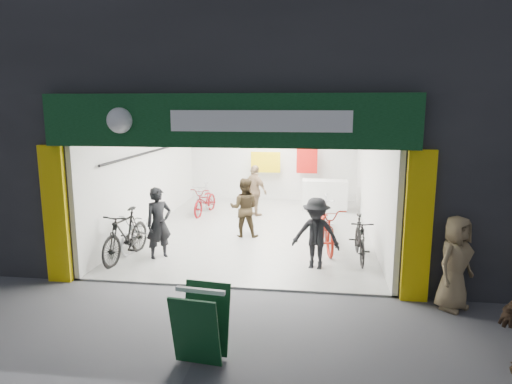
% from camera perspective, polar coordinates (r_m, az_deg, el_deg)
% --- Properties ---
extents(ground, '(60.00, 60.00, 0.00)m').
position_cam_1_polar(ground, '(8.55, -3.45, -11.98)').
color(ground, '#56565B').
rests_on(ground, ground).
extents(building, '(17.00, 10.27, 8.00)m').
position_cam_1_polar(building, '(12.77, 4.99, 15.28)').
color(building, '#232326').
rests_on(building, ground).
extents(bike_left_front, '(0.90, 1.78, 0.89)m').
position_cam_1_polar(bike_left_front, '(10.92, -14.00, -4.72)').
color(bike_left_front, silver).
rests_on(bike_left_front, ground).
extents(bike_left_midfront, '(0.74, 1.90, 1.11)m').
position_cam_1_polar(bike_left_midfront, '(10.24, -15.98, -5.20)').
color(bike_left_midfront, black).
rests_on(bike_left_midfront, ground).
extents(bike_left_midback, '(0.79, 1.71, 0.86)m').
position_cam_1_polar(bike_left_midback, '(14.01, -6.35, -1.11)').
color(bike_left_midback, maroon).
rests_on(bike_left_midback, ground).
extents(bike_left_back, '(0.59, 1.63, 0.96)m').
position_cam_1_polar(bike_left_back, '(14.19, -6.57, -0.77)').
color(bike_left_back, '#B3B3B8').
rests_on(bike_left_back, ground).
extents(bike_right_front, '(0.49, 1.63, 0.97)m').
position_cam_1_polar(bike_right_front, '(10.08, 12.85, -5.72)').
color(bike_right_front, black).
rests_on(bike_right_front, ground).
extents(bike_right_mid, '(0.97, 2.08, 1.05)m').
position_cam_1_polar(bike_right_mid, '(10.73, 8.80, -4.36)').
color(bike_right_mid, maroon).
rests_on(bike_right_mid, ground).
extents(bike_right_back, '(0.47, 1.63, 0.98)m').
position_cam_1_polar(bike_right_back, '(12.18, 8.69, -2.71)').
color(bike_right_back, silver).
rests_on(bike_right_back, ground).
extents(customer_a, '(0.68, 0.68, 1.59)m').
position_cam_1_polar(customer_a, '(10.06, -12.05, -3.91)').
color(customer_a, black).
rests_on(customer_a, ground).
extents(customer_b, '(0.75, 0.59, 1.52)m').
position_cam_1_polar(customer_b, '(11.47, -1.49, -2.02)').
color(customer_b, '#312616').
rests_on(customer_b, ground).
extents(customer_c, '(1.07, 0.75, 1.50)m').
position_cam_1_polar(customer_c, '(9.27, 7.50, -5.29)').
color(customer_c, black).
rests_on(customer_c, ground).
extents(customer_d, '(0.97, 0.86, 1.57)m').
position_cam_1_polar(customer_d, '(13.59, -0.14, 0.10)').
color(customer_d, '#856A4D').
rests_on(customer_d, ground).
extents(pedestrian_near, '(0.90, 0.89, 1.57)m').
position_cam_1_polar(pedestrian_near, '(8.16, 23.62, -8.12)').
color(pedestrian_near, '#8B7450').
rests_on(pedestrian_near, ground).
extents(sandwich_board, '(0.70, 0.71, 0.97)m').
position_cam_1_polar(sandwich_board, '(6.17, -6.89, -15.96)').
color(sandwich_board, '#0E381A').
rests_on(sandwich_board, ground).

